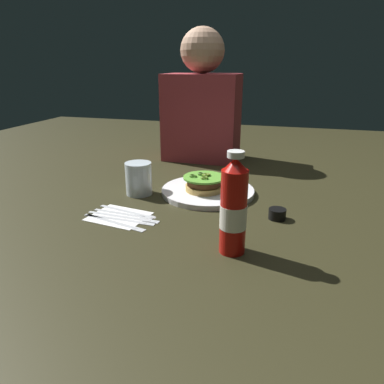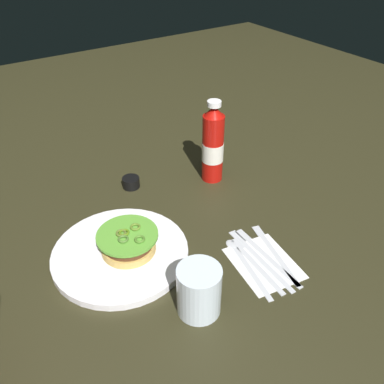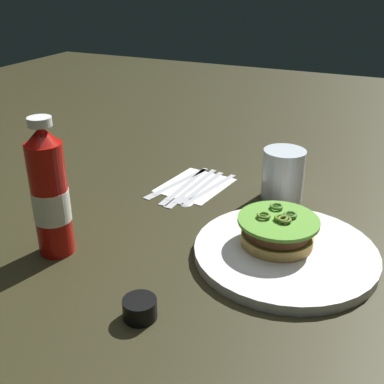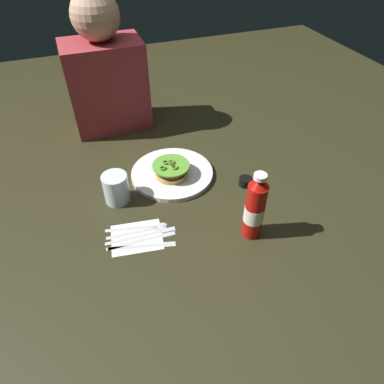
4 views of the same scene
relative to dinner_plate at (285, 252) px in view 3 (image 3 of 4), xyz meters
name	(u,v)px [view 3 (image 3 of 4)]	position (x,y,z in m)	size (l,w,h in m)	color
ground_plane	(220,236)	(-0.02, -0.12, -0.01)	(3.00, 3.00, 0.00)	#2A2816
dinner_plate	(285,252)	(0.00, 0.00, 0.00)	(0.30, 0.30, 0.02)	white
burger_sandwich	(278,231)	(-0.01, -0.02, 0.03)	(0.13, 0.13, 0.05)	tan
ketchup_bottle	(50,195)	(0.14, -0.35, 0.10)	(0.06, 0.06, 0.23)	#B1100A
water_glass	(283,175)	(-0.21, -0.06, 0.04)	(0.08, 0.08, 0.10)	silver
condiment_cup	(140,308)	(0.23, -0.14, 0.01)	(0.05, 0.05, 0.03)	black
napkin	(195,185)	(-0.19, -0.25, -0.01)	(0.15, 0.12, 0.00)	white
table_knife	(173,184)	(-0.17, -0.29, 0.00)	(0.20, 0.06, 0.00)	silver
butter_knife	(183,186)	(-0.17, -0.27, 0.00)	(0.21, 0.02, 0.00)	silver
steak_knife	(189,188)	(-0.17, -0.25, 0.00)	(0.22, 0.03, 0.00)	silver
fork_utensil	(198,189)	(-0.17, -0.23, 0.00)	(0.19, 0.03, 0.00)	silver
spoon_utensil	(202,192)	(-0.16, -0.22, 0.00)	(0.19, 0.06, 0.00)	silver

